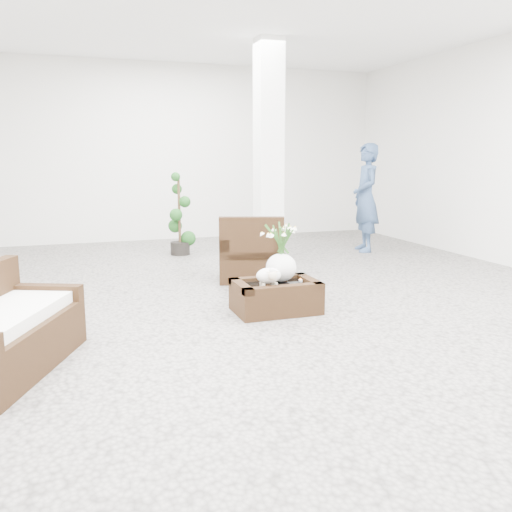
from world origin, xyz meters
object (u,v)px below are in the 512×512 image
object	(u,v)px
coffee_table	(276,298)
loveseat	(3,322)
armchair	(251,247)
topiary	(179,215)

from	to	relation	value
coffee_table	loveseat	distance (m)	2.76
armchair	loveseat	bearing A→B (deg)	58.85
topiary	loveseat	bearing A→B (deg)	-116.19
armchair	topiary	bearing A→B (deg)	-57.17
coffee_table	armchair	distance (m)	1.67
armchair	topiary	size ratio (longest dim) A/B	0.65
coffee_table	topiary	size ratio (longest dim) A/B	0.65
loveseat	topiary	distance (m)	5.21
armchair	coffee_table	bearing A→B (deg)	99.05
armchair	loveseat	distance (m)	3.79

